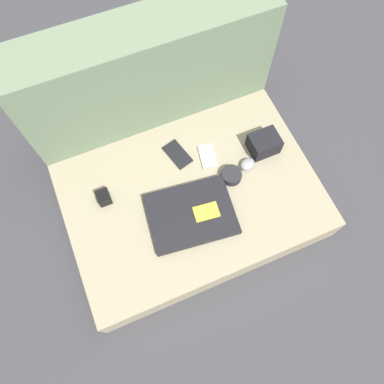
{
  "coord_description": "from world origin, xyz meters",
  "views": [
    {
      "loc": [
        -0.21,
        -0.5,
        1.46
      ],
      "look_at": [
        0.0,
        0.0,
        0.17
      ],
      "focal_mm": 35.0,
      "sensor_mm": 36.0,
      "label": 1
    }
  ],
  "objects_px": {
    "phone_silver": "(208,156)",
    "speaker_puck": "(231,175)",
    "phone_black": "(177,154)",
    "camera_pouch": "(264,144)",
    "charger_brick": "(104,197)",
    "laptop": "(191,214)",
    "computer_mouse": "(247,164)"
  },
  "relations": [
    {
      "from": "laptop",
      "to": "charger_brick",
      "type": "relative_size",
      "value": 6.48
    },
    {
      "from": "phone_black",
      "to": "camera_pouch",
      "type": "relative_size",
      "value": 1.19
    },
    {
      "from": "computer_mouse",
      "to": "phone_black",
      "type": "height_order",
      "value": "computer_mouse"
    },
    {
      "from": "phone_silver",
      "to": "charger_brick",
      "type": "bearing_deg",
      "value": -166.68
    },
    {
      "from": "computer_mouse",
      "to": "phone_silver",
      "type": "distance_m",
      "value": 0.16
    },
    {
      "from": "phone_black",
      "to": "camera_pouch",
      "type": "height_order",
      "value": "camera_pouch"
    },
    {
      "from": "charger_brick",
      "to": "camera_pouch",
      "type": "bearing_deg",
      "value": -2.89
    },
    {
      "from": "phone_black",
      "to": "camera_pouch",
      "type": "distance_m",
      "value": 0.34
    },
    {
      "from": "laptop",
      "to": "computer_mouse",
      "type": "relative_size",
      "value": 4.56
    },
    {
      "from": "phone_silver",
      "to": "computer_mouse",
      "type": "bearing_deg",
      "value": -27.01
    },
    {
      "from": "camera_pouch",
      "to": "phone_black",
      "type": "bearing_deg",
      "value": 162.11
    },
    {
      "from": "computer_mouse",
      "to": "phone_black",
      "type": "bearing_deg",
      "value": 127.22
    },
    {
      "from": "speaker_puck",
      "to": "computer_mouse",
      "type": "bearing_deg",
      "value": 13.62
    },
    {
      "from": "laptop",
      "to": "camera_pouch",
      "type": "bearing_deg",
      "value": 29.1
    },
    {
      "from": "computer_mouse",
      "to": "phone_silver",
      "type": "bearing_deg",
      "value": 122.44
    },
    {
      "from": "speaker_puck",
      "to": "phone_black",
      "type": "bearing_deg",
      "value": 132.19
    },
    {
      "from": "computer_mouse",
      "to": "speaker_puck",
      "type": "bearing_deg",
      "value": 173.97
    },
    {
      "from": "charger_brick",
      "to": "phone_black",
      "type": "bearing_deg",
      "value": 12.56
    },
    {
      "from": "laptop",
      "to": "speaker_puck",
      "type": "relative_size",
      "value": 4.16
    },
    {
      "from": "phone_silver",
      "to": "camera_pouch",
      "type": "xyz_separation_m",
      "value": [
        0.22,
        -0.05,
        0.03
      ]
    },
    {
      "from": "speaker_puck",
      "to": "phone_black",
      "type": "xyz_separation_m",
      "value": [
        -0.15,
        0.17,
        -0.01
      ]
    },
    {
      "from": "phone_silver",
      "to": "speaker_puck",
      "type": "bearing_deg",
      "value": -56.82
    },
    {
      "from": "laptop",
      "to": "speaker_puck",
      "type": "bearing_deg",
      "value": 29.88
    },
    {
      "from": "computer_mouse",
      "to": "camera_pouch",
      "type": "distance_m",
      "value": 0.11
    },
    {
      "from": "laptop",
      "to": "phone_silver",
      "type": "bearing_deg",
      "value": 59.5
    },
    {
      "from": "laptop",
      "to": "charger_brick",
      "type": "bearing_deg",
      "value": 153.06
    },
    {
      "from": "camera_pouch",
      "to": "speaker_puck",
      "type": "bearing_deg",
      "value": -158.77
    },
    {
      "from": "laptop",
      "to": "charger_brick",
      "type": "distance_m",
      "value": 0.33
    },
    {
      "from": "speaker_puck",
      "to": "camera_pouch",
      "type": "xyz_separation_m",
      "value": [
        0.17,
        0.07,
        0.02
      ]
    },
    {
      "from": "computer_mouse",
      "to": "phone_black",
      "type": "relative_size",
      "value": 0.55
    },
    {
      "from": "speaker_puck",
      "to": "charger_brick",
      "type": "height_order",
      "value": "charger_brick"
    },
    {
      "from": "charger_brick",
      "to": "computer_mouse",
      "type": "bearing_deg",
      "value": -8.16
    }
  ]
}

